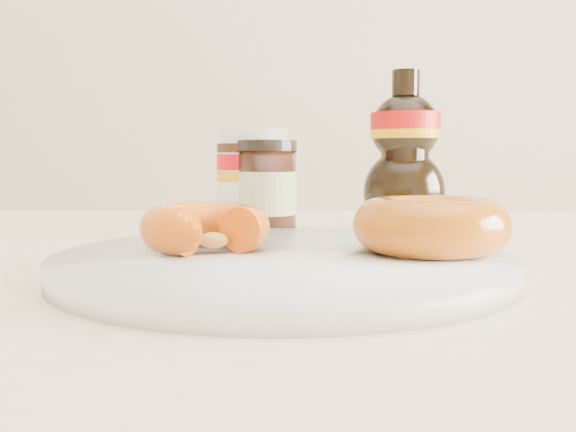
# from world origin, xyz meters

# --- Properties ---
(dining_table) EXTENTS (1.40, 0.90, 0.75)m
(dining_table) POSITION_xyz_m (0.00, 0.10, 0.67)
(dining_table) COLOR #F6E6BB
(dining_table) RESTS_ON ground
(plate) EXTENTS (0.30, 0.30, 0.02)m
(plate) POSITION_xyz_m (-0.07, 0.03, 0.76)
(plate) COLOR white
(plate) RESTS_ON dining_table
(donut_bitten) EXTENTS (0.12, 0.12, 0.03)m
(donut_bitten) POSITION_xyz_m (-0.13, 0.03, 0.78)
(donut_bitten) COLOR #CC400B
(donut_bitten) RESTS_ON plate
(donut_whole) EXTENTS (0.11, 0.11, 0.04)m
(donut_whole) POSITION_xyz_m (0.02, 0.03, 0.78)
(donut_whole) COLOR #A9490A
(donut_whole) RESTS_ON plate
(nutella_jar) EXTENTS (0.08, 0.08, 0.11)m
(nutella_jar) POSITION_xyz_m (-0.12, 0.27, 0.81)
(nutella_jar) COLOR white
(nutella_jar) RESTS_ON dining_table
(syrup_bottle) EXTENTS (0.10, 0.09, 0.17)m
(syrup_bottle) POSITION_xyz_m (0.04, 0.30, 0.84)
(syrup_bottle) COLOR black
(syrup_bottle) RESTS_ON dining_table
(dark_jar) EXTENTS (0.06, 0.06, 0.10)m
(dark_jar) POSITION_xyz_m (-0.10, 0.25, 0.80)
(dark_jar) COLOR black
(dark_jar) RESTS_ON dining_table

